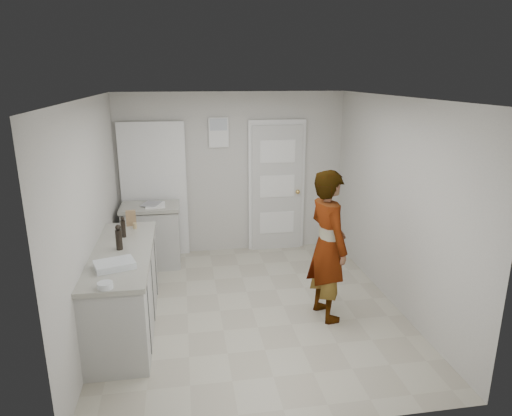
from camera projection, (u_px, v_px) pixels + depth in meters
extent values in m
plane|color=#ACA590|center=(252.00, 308.00, 5.56)|extent=(4.00, 4.00, 0.00)
plane|color=#BBB8B0|center=(232.00, 174.00, 7.10)|extent=(3.50, 0.00, 3.50)
plane|color=#BBB8B0|center=(293.00, 288.00, 3.31)|extent=(3.50, 0.00, 3.50)
plane|color=#BBB8B0|center=(92.00, 218.00, 4.94)|extent=(0.00, 4.00, 4.00)
plane|color=#BBB8B0|center=(395.00, 203.00, 5.48)|extent=(0.00, 4.00, 4.00)
plane|color=silver|center=(251.00, 98.00, 4.85)|extent=(4.00, 4.00, 0.00)
cube|color=silver|center=(277.00, 189.00, 7.21)|extent=(0.80, 0.05, 2.00)
cube|color=white|center=(277.00, 187.00, 7.23)|extent=(0.90, 0.04, 2.10)
sphere|color=tan|center=(298.00, 192.00, 7.23)|extent=(0.07, 0.07, 0.07)
cube|color=white|center=(219.00, 133.00, 6.86)|extent=(0.30, 0.02, 0.45)
cube|color=black|center=(154.00, 192.00, 6.95)|extent=(0.90, 0.05, 2.04)
cube|color=white|center=(154.00, 192.00, 6.92)|extent=(0.98, 0.02, 2.10)
cube|color=beige|center=(125.00, 292.00, 5.02)|extent=(0.60, 1.90, 0.86)
cube|color=black|center=(127.00, 324.00, 5.13)|extent=(0.56, 1.86, 0.08)
cube|color=#B2B1A3|center=(121.00, 253.00, 4.89)|extent=(0.64, 1.96, 0.05)
cube|color=beige|center=(152.00, 238.00, 6.71)|extent=(0.80, 0.55, 0.86)
cube|color=black|center=(154.00, 262.00, 6.82)|extent=(0.75, 0.54, 0.08)
cube|color=#B2B1A3|center=(150.00, 207.00, 6.58)|extent=(0.84, 0.61, 0.05)
imported|color=silver|center=(328.00, 246.00, 5.16)|extent=(0.55, 0.71, 1.75)
cube|color=olive|center=(131.00, 218.00, 5.67)|extent=(0.12, 0.06, 0.20)
cylinder|color=tan|center=(135.00, 226.00, 5.57)|extent=(0.05, 0.05, 0.07)
cylinder|color=black|center=(119.00, 240.00, 4.89)|extent=(0.07, 0.07, 0.22)
sphere|color=black|center=(118.00, 227.00, 4.85)|extent=(0.06, 0.06, 0.06)
cylinder|color=black|center=(123.00, 229.00, 5.27)|extent=(0.06, 0.06, 0.20)
sphere|color=black|center=(122.00, 218.00, 5.23)|extent=(0.05, 0.05, 0.05)
cube|color=silver|center=(115.00, 265.00, 4.44)|extent=(0.43, 0.36, 0.07)
cube|color=white|center=(115.00, 265.00, 4.44)|extent=(0.38, 0.31, 0.05)
cylinder|color=silver|center=(105.00, 285.00, 4.02)|extent=(0.14, 0.14, 0.05)
sphere|color=white|center=(103.00, 286.00, 4.01)|extent=(0.05, 0.05, 0.05)
sphere|color=white|center=(108.00, 285.00, 4.03)|extent=(0.05, 0.05, 0.05)
cube|color=white|center=(155.00, 205.00, 6.57)|extent=(0.29, 0.36, 0.01)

